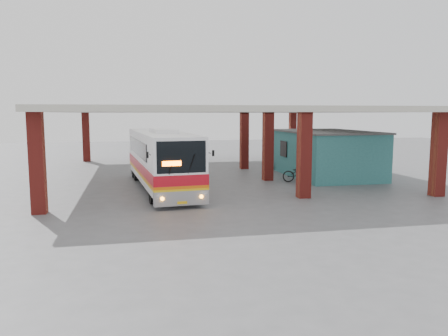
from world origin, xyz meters
name	(u,v)px	position (x,y,z in m)	size (l,w,h in m)	color
ground	(233,190)	(0.00, 0.00, 0.00)	(90.00, 90.00, 0.00)	#515154
brick_columns	(237,145)	(1.43, 5.00, 2.17)	(20.10, 21.60, 4.35)	maroon
canopy_roof	(219,110)	(0.50, 6.50, 4.50)	(21.00, 23.00, 0.30)	beige
shop_building	(326,153)	(7.49, 4.00, 1.56)	(5.20, 8.20, 3.11)	#2A6769
coach_bus	(161,159)	(-3.93, 1.21, 1.72)	(3.52, 12.04, 3.46)	white
motorcycle	(300,173)	(4.70, 1.73, 0.56)	(0.75, 2.14, 1.12)	black
pedestrian	(302,182)	(3.13, -2.54, 0.75)	(0.55, 0.36, 1.50)	red
red_chair	(267,165)	(4.42, 7.61, 0.39)	(0.59, 0.59, 0.84)	red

